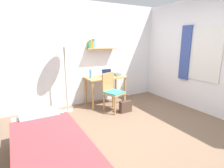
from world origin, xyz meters
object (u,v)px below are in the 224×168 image
desk (105,82)px  handbag (126,106)px  desk_chair (112,90)px  laptop (107,74)px  bed (50,152)px  standing_lamp (64,45)px  book_stack (116,74)px  water_bottle (91,74)px

desk → handbag: (0.14, -0.76, -0.45)m
desk_chair → laptop: size_ratio=2.97×
bed → laptop: 2.72m
laptop → handbag: bearing=-84.4°
standing_lamp → handbag: bearing=-31.7°
standing_lamp → book_stack: (1.36, 0.00, -0.79)m
standing_lamp → book_stack: bearing=0.1°
standing_lamp → handbag: (1.18, -0.73, -1.41)m
standing_lamp → book_stack: standing_lamp is taller
handbag → water_bottle: bearing=125.7°
desk_chair → book_stack: (0.41, 0.48, 0.27)m
desk_chair → laptop: (0.15, 0.52, 0.29)m
book_stack → standing_lamp: bearing=-179.9°
desk_chair → handbag: desk_chair is taller
handbag → book_stack: bearing=76.0°
bed → standing_lamp: bearing=67.8°
water_bottle → handbag: 1.17m
desk → desk_chair: desk_chair is taller
desk → water_bottle: bearing=179.4°
bed → water_bottle: bearing=53.7°
bed → standing_lamp: 2.41m
bed → desk_chair: 2.22m
standing_lamp → water_bottle: bearing=3.0°
desk_chair → standing_lamp: (-0.95, 0.48, 1.06)m
handbag → desk: bearing=100.6°
standing_lamp → laptop: bearing=2.0°
desk_chair → standing_lamp: standing_lamp is taller
standing_lamp → book_stack: size_ratio=7.16×
bed → desk: (1.80, 1.89, 0.36)m
desk → standing_lamp: size_ratio=0.59×
handbag → standing_lamp: bearing=148.3°
standing_lamp → book_stack: 1.57m
desk → desk_chair: size_ratio=1.12×
bed → desk: size_ratio=1.90×
standing_lamp → water_bottle: size_ratio=7.73×
standing_lamp → laptop: standing_lamp is taller
book_stack → water_bottle: bearing=177.5°
desk_chair → water_bottle: water_bottle is taller
bed → water_bottle: size_ratio=8.63×
book_stack → handbag: 0.98m
desk_chair → laptop: laptop is taller
desk → desk_chair: (-0.08, -0.51, -0.10)m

